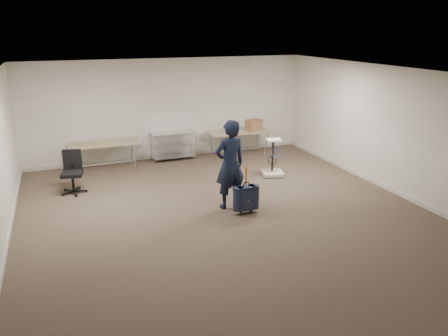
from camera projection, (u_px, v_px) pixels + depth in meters
name	position (u px, v px, depth m)	size (l,w,h in m)	color
ground	(227.00, 216.00, 8.72)	(9.00, 9.00, 0.00)	#47382B
room_shell	(205.00, 191.00, 9.93)	(8.00, 9.00, 9.00)	beige
folding_table_left	(104.00, 145.00, 11.37)	(1.80, 0.75, 0.73)	#96835C
folding_table_right	(239.00, 133.00, 12.67)	(1.80, 0.75, 0.73)	#96835C
wire_shelf	(173.00, 145.00, 12.32)	(1.22, 0.47, 0.80)	silver
person	(230.00, 165.00, 8.89)	(0.68, 0.44, 1.86)	black
suitcase	(246.00, 198.00, 8.75)	(0.36, 0.21, 0.97)	black
office_chair	(73.00, 180.00, 9.89)	(0.59, 0.59, 0.97)	black
equipment_cart	(273.00, 166.00, 11.04)	(0.63, 0.63, 0.95)	beige
cardboard_box	(254.00, 125.00, 12.69)	(0.42, 0.32, 0.32)	olive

